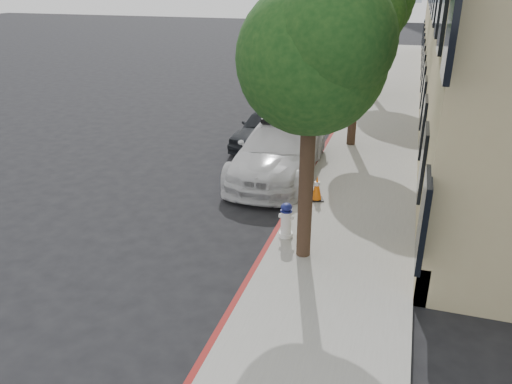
{
  "coord_description": "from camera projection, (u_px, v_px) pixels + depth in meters",
  "views": [
    {
      "loc": [
        4.68,
        -11.2,
        5.66
      ],
      "look_at": [
        1.52,
        -0.97,
        1.0
      ],
      "focal_mm": 35.0,
      "sensor_mm": 36.0,
      "label": 1
    }
  ],
  "objects": [
    {
      "name": "tree_mid",
      "position": [
        361.0,
        26.0,
        16.13
      ],
      "size": [
        2.77,
        2.64,
        5.43
      ],
      "color": "black",
      "rests_on": "sidewalk"
    },
    {
      "name": "fire_hydrant",
      "position": [
        286.0,
        220.0,
        11.31
      ],
      "size": [
        0.35,
        0.32,
        0.83
      ],
      "rotation": [
        0.0,
        0.0,
        -0.11
      ],
      "color": "silver",
      "rests_on": "sidewalk"
    },
    {
      "name": "parked_car_far",
      "position": [
        337.0,
        73.0,
        27.75
      ],
      "size": [
        1.64,
        4.12,
        1.33
      ],
      "primitive_type": "imported",
      "rotation": [
        0.0,
        0.0,
        -0.06
      ],
      "color": "black",
      "rests_on": "ground"
    },
    {
      "name": "traffic_cone",
      "position": [
        317.0,
        188.0,
        13.21
      ],
      "size": [
        0.46,
        0.46,
        0.68
      ],
      "rotation": [
        0.0,
        0.0,
        0.36
      ],
      "color": "black",
      "rests_on": "sidewalk"
    },
    {
      "name": "ground",
      "position": [
        212.0,
        206.0,
        13.34
      ],
      "size": [
        120.0,
        120.0,
        0.0
      ],
      "primitive_type": "plane",
      "color": "black",
      "rests_on": "ground"
    },
    {
      "name": "tree_near",
      "position": [
        313.0,
        58.0,
        9.07
      ],
      "size": [
        2.92,
        2.82,
        5.62
      ],
      "color": "black",
      "rests_on": "sidewalk"
    },
    {
      "name": "parked_car_mid",
      "position": [
        268.0,
        127.0,
        17.84
      ],
      "size": [
        2.06,
        4.13,
        1.35
      ],
      "primitive_type": "imported",
      "rotation": [
        0.0,
        0.0,
        -0.12
      ],
      "color": "black",
      "rests_on": "ground"
    },
    {
      "name": "sidewalk",
      "position": [
        379.0,
        119.0,
        21.09
      ],
      "size": [
        3.2,
        50.0,
        0.15
      ],
      "primitive_type": "cube",
      "color": "gray",
      "rests_on": "ground"
    },
    {
      "name": "curb_strip",
      "position": [
        343.0,
        116.0,
        21.51
      ],
      "size": [
        0.12,
        50.0,
        0.15
      ],
      "primitive_type": "cube",
      "color": "maroon",
      "rests_on": "ground"
    },
    {
      "name": "tree_far",
      "position": [
        380.0,
        5.0,
        23.05
      ],
      "size": [
        3.1,
        3.0,
        5.81
      ],
      "color": "black",
      "rests_on": "sidewalk"
    },
    {
      "name": "police_car",
      "position": [
        279.0,
        149.0,
        15.16
      ],
      "size": [
        2.35,
        5.59,
        1.76
      ],
      "rotation": [
        0.0,
        0.0,
        0.02
      ],
      "color": "silver",
      "rests_on": "ground"
    }
  ]
}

